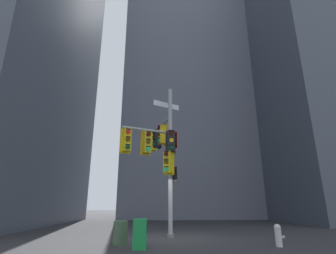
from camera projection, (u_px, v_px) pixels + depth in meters
ground at (170, 238)px, 11.06m from camera, size 120.00×120.00×0.00m
building_tower_right at (321, 59)px, 26.03m from camera, size 12.26×12.26×31.35m
building_mid_block at (188, 48)px, 38.82m from camera, size 16.58×16.58×48.54m
signal_pole_assembly at (159, 146)px, 12.69m from camera, size 2.78×4.31×7.08m
fire_hydrant at (278, 235)px, 8.83m from camera, size 0.33×0.23×0.74m
newspaper_box at (140, 234)px, 8.33m from camera, size 0.45×0.36×0.94m
trash_bin at (120, 233)px, 9.14m from camera, size 0.52×0.52×0.82m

